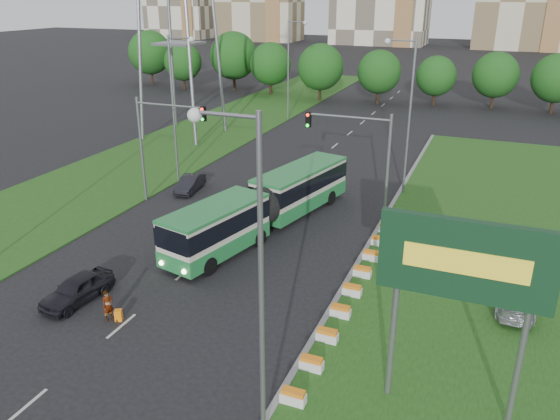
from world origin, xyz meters
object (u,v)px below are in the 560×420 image
at_px(traffic_mast_left, 158,135).
at_px(car_median, 514,296).
at_px(pedestrian, 108,305).
at_px(traffic_mast_median, 364,153).
at_px(car_left_near, 77,289).
at_px(articulated_bus, 263,205).
at_px(billboard, 465,269).
at_px(car_left_far, 190,184).
at_px(shopping_trolley, 118,315).

bearing_deg(traffic_mast_left, car_median, -14.14).
bearing_deg(pedestrian, car_median, -50.23).
relative_size(traffic_mast_median, pedestrian, 4.95).
relative_size(traffic_mast_median, car_median, 1.73).
bearing_deg(traffic_mast_median, car_left_near, -127.15).
bearing_deg(articulated_bus, pedestrian, -87.89).
bearing_deg(billboard, pedestrian, 179.05).
relative_size(traffic_mast_left, car_left_far, 2.08).
distance_m(car_left_near, pedestrian, 2.75).
bearing_deg(articulated_bus, car_left_far, 164.69).
height_order(traffic_mast_median, car_left_far, traffic_mast_median).
xyz_separation_m(car_left_far, car_median, (24.49, -9.38, 0.19)).
relative_size(billboard, traffic_mast_median, 1.00).
xyz_separation_m(car_median, shopping_trolley, (-18.02, -8.35, -0.52)).
height_order(traffic_mast_median, shopping_trolley, traffic_mast_median).
bearing_deg(car_left_near, shopping_trolley, -6.69).
height_order(car_left_far, pedestrian, pedestrian).
distance_m(articulated_bus, car_median, 16.63).
xyz_separation_m(articulated_bus, car_median, (15.92, -4.71, -0.93)).
bearing_deg(traffic_mast_median, billboard, -64.97).
bearing_deg(articulated_bus, car_left_near, -99.68).
bearing_deg(articulated_bus, shopping_trolley, -85.86).
height_order(billboard, traffic_mast_left, same).
bearing_deg(pedestrian, shopping_trolley, -64.28).
distance_m(billboard, car_left_far, 29.11).
bearing_deg(billboard, traffic_mast_left, 146.45).
distance_m(car_left_far, pedestrian, 18.80).
bearing_deg(car_median, shopping_trolley, 22.41).
distance_m(billboard, traffic_mast_median, 17.68).
relative_size(traffic_mast_median, traffic_mast_left, 1.00).
xyz_separation_m(articulated_bus, pedestrian, (-2.60, -13.15, -0.95)).
bearing_deg(shopping_trolley, traffic_mast_median, 38.09).
relative_size(traffic_mast_left, shopping_trolley, 13.38).
xyz_separation_m(traffic_mast_left, pedestrian, (6.48, -14.74, -4.54)).
xyz_separation_m(billboard, car_left_far, (-22.13, 18.09, -5.53)).
bearing_deg(traffic_mast_left, articulated_bus, -9.90).
bearing_deg(car_median, traffic_mast_median, -39.02).
relative_size(car_median, pedestrian, 2.86).
height_order(billboard, car_left_near, billboard).
bearing_deg(traffic_mast_left, car_left_near, -74.54).
bearing_deg(car_left_near, billboard, 3.06).
height_order(traffic_mast_median, traffic_mast_left, same).
relative_size(billboard, shopping_trolley, 13.38).
distance_m(billboard, articulated_bus, 19.58).
bearing_deg(car_left_far, traffic_mast_left, -107.40).
distance_m(traffic_mast_left, car_median, 26.17).
bearing_deg(pedestrian, car_left_near, 88.03).
distance_m(billboard, traffic_mast_left, 27.16).
xyz_separation_m(articulated_bus, shopping_trolley, (-2.10, -13.06, -1.46)).
distance_m(car_left_near, car_median, 22.48).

